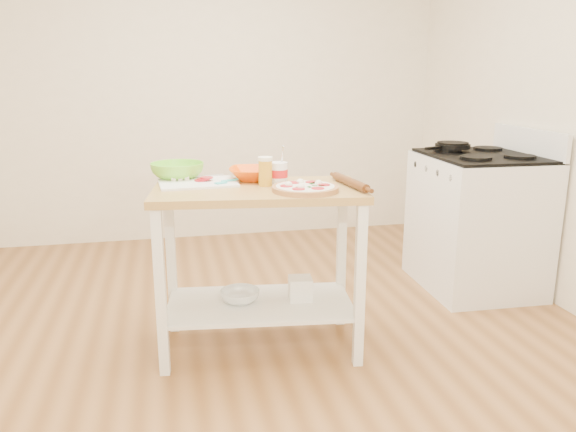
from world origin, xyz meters
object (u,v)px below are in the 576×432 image
at_px(orange_bowl, 255,174).
at_px(beer_pint, 265,171).
at_px(pizza, 305,188).
at_px(cutting_board, 197,182).
at_px(skillet, 452,146).
at_px(gas_stove, 477,221).
at_px(prep_island, 259,235).
at_px(shelf_bin, 300,288).
at_px(yogurt_tub, 279,173).
at_px(rolling_pin, 350,182).
at_px(knife, 193,177).
at_px(shelf_glass_bowl, 240,296).
at_px(spatula, 225,182).
at_px(green_bowl, 177,171).

bearing_deg(orange_bowl, beer_pint, -80.25).
xyz_separation_m(pizza, cutting_board, (-0.52, 0.30, -0.01)).
bearing_deg(skillet, pizza, -164.62).
distance_m(gas_stove, beer_pint, 1.75).
distance_m(prep_island, shelf_bin, 0.39).
relative_size(prep_island, yogurt_tub, 5.51).
xyz_separation_m(gas_stove, cutting_board, (-1.93, -0.43, 0.43)).
xyz_separation_m(yogurt_tub, shelf_bin, (0.11, -0.06, -0.64)).
bearing_deg(beer_pint, pizza, -46.03).
distance_m(orange_bowl, rolling_pin, 0.54).
bearing_deg(yogurt_tub, cutting_board, 167.32).
distance_m(knife, rolling_pin, 0.87).
xyz_separation_m(skillet, beer_pint, (-1.46, -0.75, 0.00)).
bearing_deg(yogurt_tub, skillet, 27.47).
xyz_separation_m(prep_island, skillet, (1.51, 0.78, 0.33)).
bearing_deg(orange_bowl, shelf_glass_bowl, -123.66).
relative_size(pizza, rolling_pin, 0.88).
distance_m(yogurt_tub, rolling_pin, 0.38).
bearing_deg(orange_bowl, spatula, -149.96).
relative_size(prep_island, green_bowl, 3.89).
relative_size(prep_island, beer_pint, 7.52).
xyz_separation_m(cutting_board, orange_bowl, (0.32, 0.05, 0.03)).
relative_size(green_bowl, shelf_bin, 2.34).
relative_size(orange_bowl, shelf_bin, 2.24).
relative_size(prep_island, shelf_bin, 9.10).
bearing_deg(skillet, spatula, -178.14).
height_order(shelf_glass_bowl, shelf_bin, shelf_bin).
height_order(skillet, shelf_bin, skillet).
relative_size(pizza, knife, 1.26).
distance_m(skillet, spatula, 1.80).
xyz_separation_m(cutting_board, green_bowl, (-0.10, 0.16, 0.04)).
bearing_deg(rolling_pin, orange_bowl, 147.24).
height_order(gas_stove, beer_pint, gas_stove).
relative_size(orange_bowl, beer_pint, 1.85).
distance_m(skillet, pizza, 1.59).
xyz_separation_m(prep_island, gas_stove, (1.63, 0.59, -0.17)).
relative_size(cutting_board, rolling_pin, 1.10).
bearing_deg(gas_stove, shelf_glass_bowl, -160.48).
bearing_deg(cutting_board, green_bowl, 117.48).
bearing_deg(yogurt_tub, pizza, -65.75).
bearing_deg(spatula, beer_pint, -46.84).
height_order(beer_pint, shelf_bin, beer_pint).
xyz_separation_m(knife, rolling_pin, (0.79, -0.37, 0.00)).
xyz_separation_m(knife, beer_pint, (0.36, -0.26, 0.06)).
bearing_deg(shelf_bin, shelf_glass_bowl, 174.89).
relative_size(yogurt_tub, rolling_pin, 0.54).
height_order(cutting_board, yogurt_tub, yogurt_tub).
bearing_deg(shelf_bin, cutting_board, 163.33).
bearing_deg(gas_stove, orange_bowl, -165.06).
distance_m(prep_island, yogurt_tub, 0.34).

